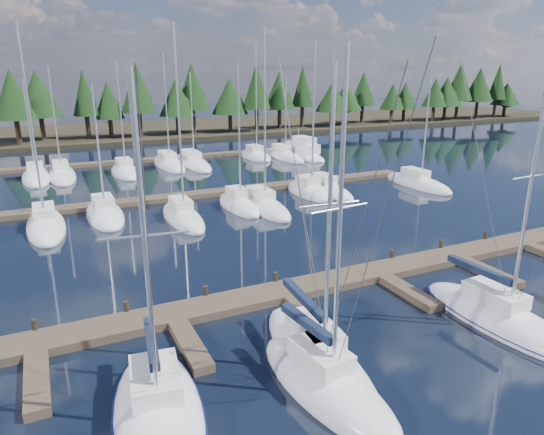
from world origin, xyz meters
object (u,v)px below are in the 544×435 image
main_dock (289,296)px  motor_yacht_right (302,154)px  front_sailboat_2 (326,384)px  front_sailboat_3 (318,358)px  front_sailboat_1 (158,412)px  front_sailboat_4 (499,319)px

main_dock → motor_yacht_right: bearing=60.2°
front_sailboat_2 → front_sailboat_3: front_sailboat_2 is taller
front_sailboat_1 → front_sailboat_4: size_ratio=0.95×
front_sailboat_4 → motor_yacht_right: front_sailboat_4 is taller
front_sailboat_2 → motor_yacht_right: bearing=62.1°
motor_yacht_right → front_sailboat_2: bearing=-117.9°
main_dock → front_sailboat_1: (-8.22, -6.05, 0.07)m
main_dock → front_sailboat_4: bearing=-39.7°
main_dock → front_sailboat_1: 10.21m
front_sailboat_2 → front_sailboat_4: (10.03, 0.68, -0.01)m
front_sailboat_4 → motor_yacht_right: (13.12, 43.08, 0.23)m
front_sailboat_2 → front_sailboat_4: front_sailboat_4 is taller
main_dock → front_sailboat_3: front_sailboat_3 is taller
front_sailboat_1 → front_sailboat_3: (6.65, 0.42, 0.01)m
front_sailboat_2 → motor_yacht_right: 49.51m
main_dock → front_sailboat_2: (-2.19, -7.20, 0.09)m
front_sailboat_4 → motor_yacht_right: 45.04m
front_sailboat_1 → motor_yacht_right: bearing=55.6°
front_sailboat_3 → front_sailboat_4: front_sailboat_4 is taller
front_sailboat_1 → front_sailboat_3: front_sailboat_3 is taller
front_sailboat_4 → front_sailboat_2: bearing=-176.1°
front_sailboat_1 → front_sailboat_4: (16.06, -0.47, 0.01)m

